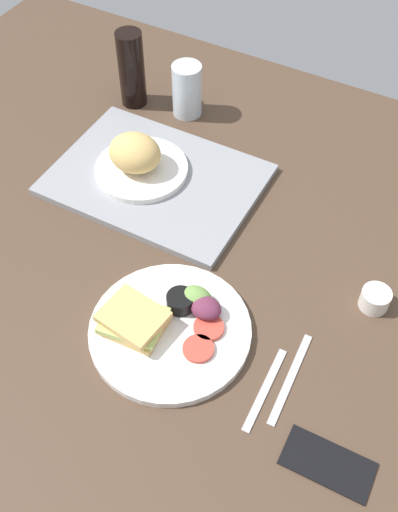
% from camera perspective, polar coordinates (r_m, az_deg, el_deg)
% --- Properties ---
extents(ground_plane, '(1.90, 1.50, 0.03)m').
position_cam_1_polar(ground_plane, '(1.21, -1.51, -2.25)').
color(ground_plane, '#4C3828').
extents(serving_tray, '(0.45, 0.33, 0.02)m').
position_cam_1_polar(serving_tray, '(1.37, -4.05, 7.14)').
color(serving_tray, gray).
rests_on(serving_tray, ground_plane).
extents(bread_plate_near, '(0.21, 0.21, 0.09)m').
position_cam_1_polar(bread_plate_near, '(1.36, -5.77, 8.98)').
color(bread_plate_near, white).
rests_on(bread_plate_near, serving_tray).
extents(plate_with_salad, '(0.30, 0.30, 0.05)m').
position_cam_1_polar(plate_with_salad, '(1.12, -2.91, -6.44)').
color(plate_with_salad, white).
rests_on(plate_with_salad, ground_plane).
extents(drinking_glass, '(0.07, 0.07, 0.13)m').
position_cam_1_polar(drinking_glass, '(1.52, -1.13, 15.23)').
color(drinking_glass, silver).
rests_on(drinking_glass, ground_plane).
extents(soda_bottle, '(0.06, 0.06, 0.19)m').
position_cam_1_polar(soda_bottle, '(1.55, -6.32, 16.96)').
color(soda_bottle, black).
rests_on(soda_bottle, ground_plane).
extents(espresso_cup, '(0.06, 0.06, 0.04)m').
position_cam_1_polar(espresso_cup, '(1.19, 16.11, -3.88)').
color(espresso_cup, silver).
rests_on(espresso_cup, ground_plane).
extents(fork, '(0.02, 0.17, 0.01)m').
position_cam_1_polar(fork, '(1.08, 6.19, -12.23)').
color(fork, '#B7B7BC').
rests_on(fork, ground_plane).
extents(knife, '(0.02, 0.19, 0.01)m').
position_cam_1_polar(knife, '(1.09, 8.54, -11.20)').
color(knife, '#B7B7BC').
rests_on(knife, ground_plane).
extents(cell_phone, '(0.15, 0.08, 0.01)m').
position_cam_1_polar(cell_phone, '(1.04, 11.93, -18.39)').
color(cell_phone, black).
rests_on(cell_phone, ground_plane).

